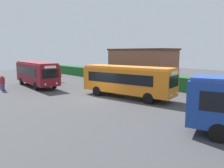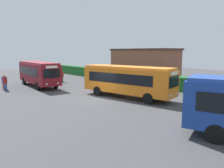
% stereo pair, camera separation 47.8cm
% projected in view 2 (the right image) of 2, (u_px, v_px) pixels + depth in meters
% --- Properties ---
extents(ground_plane, '(83.79, 83.79, 0.00)m').
position_uv_depth(ground_plane, '(99.00, 99.00, 21.28)').
color(ground_plane, '#424244').
extents(bus_maroon, '(9.36, 2.93, 3.21)m').
position_uv_depth(bus_maroon, '(39.00, 72.00, 28.53)').
color(bus_maroon, maroon).
rests_on(bus_maroon, ground_plane).
extents(bus_orange, '(9.88, 4.39, 3.13)m').
position_uv_depth(bus_orange, '(128.00, 80.00, 21.55)').
color(bus_orange, orange).
rests_on(bus_orange, ground_plane).
extents(person_left, '(0.27, 0.41, 1.70)m').
position_uv_depth(person_left, '(62.00, 76.00, 32.56)').
color(person_left, '#4C6B47').
rests_on(person_left, ground_plane).
extents(person_center, '(0.49, 0.54, 1.77)m').
position_uv_depth(person_center, '(4.00, 82.00, 26.58)').
color(person_center, maroon).
rests_on(person_center, ground_plane).
extents(person_right, '(0.48, 0.45, 1.82)m').
position_uv_depth(person_right, '(5.00, 82.00, 25.55)').
color(person_right, '#334C8C').
rests_on(person_right, ground_plane).
extents(hedge_row, '(53.90, 1.71, 1.64)m').
position_uv_depth(hedge_row, '(162.00, 81.00, 27.55)').
color(hedge_row, '#1C5926').
rests_on(hedge_row, ground_plane).
extents(depot_building, '(12.52, 5.27, 5.06)m').
position_uv_depth(depot_building, '(144.00, 63.00, 38.40)').
color(depot_building, brown).
rests_on(depot_building, ground_plane).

